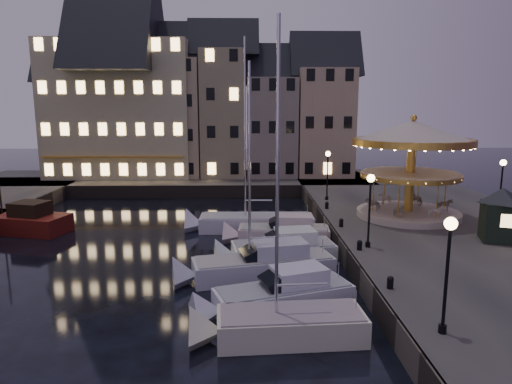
{
  "coord_description": "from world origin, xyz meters",
  "views": [
    {
      "loc": [
        0.37,
        -23.69,
        9.07
      ],
      "look_at": [
        1.0,
        8.0,
        3.2
      ],
      "focal_mm": 32.0,
      "sensor_mm": 36.0,
      "label": 1
    }
  ],
  "objects_px": {
    "red_fishing_boat": "(16,222)",
    "motorboat_c": "(256,266)",
    "bollard_d": "(327,205)",
    "carousel": "(412,150)",
    "bollard_b": "(360,245)",
    "bollard_c": "(341,222)",
    "motorboat_d": "(276,251)",
    "streetlamp_c": "(328,168)",
    "streetlamp_a": "(448,259)",
    "motorboat_b": "(275,298)",
    "streetlamp_b": "(370,200)",
    "bollard_a": "(390,282)",
    "motorboat_e": "(278,234)",
    "ticket_kiosk": "(502,205)",
    "motorboat_a": "(276,327)",
    "motorboat_f": "(249,223)",
    "streetlamp_d": "(502,180)"
  },
  "relations": [
    {
      "from": "motorboat_c",
      "to": "bollard_a",
      "type": "bearing_deg",
      "value": -39.28
    },
    {
      "from": "bollard_b",
      "to": "bollard_c",
      "type": "relative_size",
      "value": 1.0
    },
    {
      "from": "streetlamp_b",
      "to": "motorboat_b",
      "type": "xyz_separation_m",
      "value": [
        -5.58,
        -5.42,
        -3.38
      ]
    },
    {
      "from": "bollard_d",
      "to": "red_fishing_boat",
      "type": "bearing_deg",
      "value": -176.48
    },
    {
      "from": "streetlamp_b",
      "to": "motorboat_c",
      "type": "height_order",
      "value": "motorboat_c"
    },
    {
      "from": "motorboat_b",
      "to": "ticket_kiosk",
      "type": "xyz_separation_m",
      "value": [
        13.63,
        6.48,
        2.82
      ]
    },
    {
      "from": "streetlamp_c",
      "to": "bollard_b",
      "type": "xyz_separation_m",
      "value": [
        -0.6,
        -14.0,
        -2.41
      ]
    },
    {
      "from": "bollard_b",
      "to": "motorboat_c",
      "type": "height_order",
      "value": "motorboat_c"
    },
    {
      "from": "motorboat_a",
      "to": "ticket_kiosk",
      "type": "relative_size",
      "value": 3.16
    },
    {
      "from": "motorboat_d",
      "to": "motorboat_f",
      "type": "xyz_separation_m",
      "value": [
        -1.61,
        7.14,
        -0.11
      ]
    },
    {
      "from": "motorboat_b",
      "to": "carousel",
      "type": "height_order",
      "value": "carousel"
    },
    {
      "from": "motorboat_b",
      "to": "ticket_kiosk",
      "type": "relative_size",
      "value": 2.0
    },
    {
      "from": "streetlamp_a",
      "to": "motorboat_c",
      "type": "xyz_separation_m",
      "value": [
        -6.36,
        8.71,
        -3.34
      ]
    },
    {
      "from": "bollard_c",
      "to": "motorboat_b",
      "type": "xyz_separation_m",
      "value": [
        -4.98,
        -9.92,
        -0.96
      ]
    },
    {
      "from": "streetlamp_d",
      "to": "motorboat_a",
      "type": "bearing_deg",
      "value": -138.66
    },
    {
      "from": "bollard_d",
      "to": "motorboat_c",
      "type": "height_order",
      "value": "motorboat_c"
    },
    {
      "from": "motorboat_c",
      "to": "bollard_d",
      "type": "bearing_deg",
      "value": 62.98
    },
    {
      "from": "motorboat_e",
      "to": "carousel",
      "type": "relative_size",
      "value": 0.86
    },
    {
      "from": "streetlamp_d",
      "to": "motorboat_d",
      "type": "xyz_separation_m",
      "value": [
        -16.4,
        -5.64,
        -3.38
      ]
    },
    {
      "from": "streetlamp_a",
      "to": "carousel",
      "type": "height_order",
      "value": "carousel"
    },
    {
      "from": "bollard_b",
      "to": "motorboat_a",
      "type": "bearing_deg",
      "value": -124.35
    },
    {
      "from": "bollard_a",
      "to": "motorboat_a",
      "type": "bearing_deg",
      "value": -159.07
    },
    {
      "from": "motorboat_b",
      "to": "carousel",
      "type": "distance_m",
      "value": 17.24
    },
    {
      "from": "streetlamp_c",
      "to": "red_fishing_boat",
      "type": "distance_m",
      "value": 24.74
    },
    {
      "from": "motorboat_d",
      "to": "carousel",
      "type": "height_order",
      "value": "carousel"
    },
    {
      "from": "red_fishing_boat",
      "to": "motorboat_c",
      "type": "bearing_deg",
      "value": -29.16
    },
    {
      "from": "carousel",
      "to": "motorboat_f",
      "type": "bearing_deg",
      "value": 173.57
    },
    {
      "from": "streetlamp_c",
      "to": "carousel",
      "type": "relative_size",
      "value": 0.5
    },
    {
      "from": "bollard_d",
      "to": "carousel",
      "type": "xyz_separation_m",
      "value": [
        5.41,
        -2.8,
        4.51
      ]
    },
    {
      "from": "streetlamp_b",
      "to": "motorboat_b",
      "type": "relative_size",
      "value": 0.57
    },
    {
      "from": "motorboat_d",
      "to": "bollard_b",
      "type": "bearing_deg",
      "value": -22.44
    },
    {
      "from": "motorboat_c",
      "to": "motorboat_b",
      "type": "bearing_deg",
      "value": -79.36
    },
    {
      "from": "streetlamp_a",
      "to": "streetlamp_c",
      "type": "height_order",
      "value": "same"
    },
    {
      "from": "streetlamp_a",
      "to": "bollard_d",
      "type": "bearing_deg",
      "value": 91.72
    },
    {
      "from": "motorboat_c",
      "to": "motorboat_e",
      "type": "bearing_deg",
      "value": 76.22
    },
    {
      "from": "streetlamp_a",
      "to": "streetlamp_b",
      "type": "relative_size",
      "value": 1.0
    },
    {
      "from": "motorboat_d",
      "to": "motorboat_f",
      "type": "height_order",
      "value": "motorboat_f"
    },
    {
      "from": "streetlamp_a",
      "to": "streetlamp_c",
      "type": "xyz_separation_m",
      "value": [
        0.0,
        23.5,
        0.0
      ]
    },
    {
      "from": "motorboat_f",
      "to": "bollard_b",
      "type": "bearing_deg",
      "value": -55.86
    },
    {
      "from": "bollard_b",
      "to": "motorboat_a",
      "type": "distance_m",
      "value": 9.08
    },
    {
      "from": "motorboat_d",
      "to": "red_fishing_boat",
      "type": "relative_size",
      "value": 0.83
    },
    {
      "from": "streetlamp_b",
      "to": "bollard_b",
      "type": "height_order",
      "value": "streetlamp_b"
    },
    {
      "from": "red_fishing_boat",
      "to": "carousel",
      "type": "xyz_separation_m",
      "value": [
        28.82,
        -1.36,
        5.4
      ]
    },
    {
      "from": "motorboat_a",
      "to": "red_fishing_boat",
      "type": "bearing_deg",
      "value": 137.99
    },
    {
      "from": "motorboat_c",
      "to": "carousel",
      "type": "xyz_separation_m",
      "value": [
        11.17,
        8.5,
        5.43
      ]
    },
    {
      "from": "motorboat_c",
      "to": "red_fishing_boat",
      "type": "relative_size",
      "value": 1.32
    },
    {
      "from": "streetlamp_a",
      "to": "motorboat_d",
      "type": "height_order",
      "value": "streetlamp_a"
    },
    {
      "from": "bollard_a",
      "to": "bollard_d",
      "type": "bearing_deg",
      "value": 90.0
    },
    {
      "from": "bollard_a",
      "to": "motorboat_e",
      "type": "height_order",
      "value": "motorboat_e"
    },
    {
      "from": "streetlamp_c",
      "to": "red_fishing_boat",
      "type": "relative_size",
      "value": 0.48
    }
  ]
}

